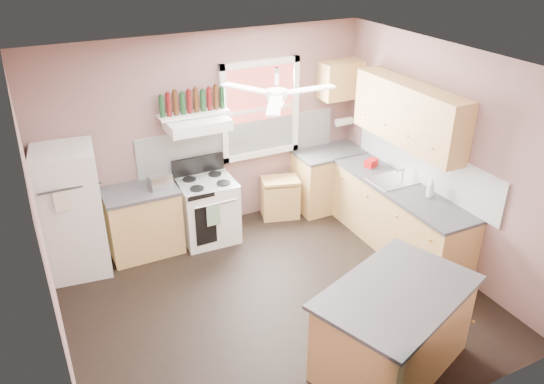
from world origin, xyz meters
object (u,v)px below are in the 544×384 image
toaster (160,181)px  island (393,330)px  stove (208,210)px  refrigerator (73,212)px  cart (280,200)px

toaster → island: (1.36, -3.00, -0.56)m
toaster → stove: toaster is taller
refrigerator → island: size_ratio=1.12×
refrigerator → cart: size_ratio=3.05×
stove → island: (0.76, -2.99, 0.00)m
toaster → cart: bearing=-2.3°
refrigerator → stove: refrigerator is taller
stove → island: size_ratio=0.60×
island → refrigerator: bearing=108.7°
stove → cart: (1.15, 0.11, -0.16)m
toaster → island: size_ratio=0.19×
cart → toaster: bearing=-160.3°
stove → island: 3.08m
toaster → island: 3.34m
cart → island: 3.13m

